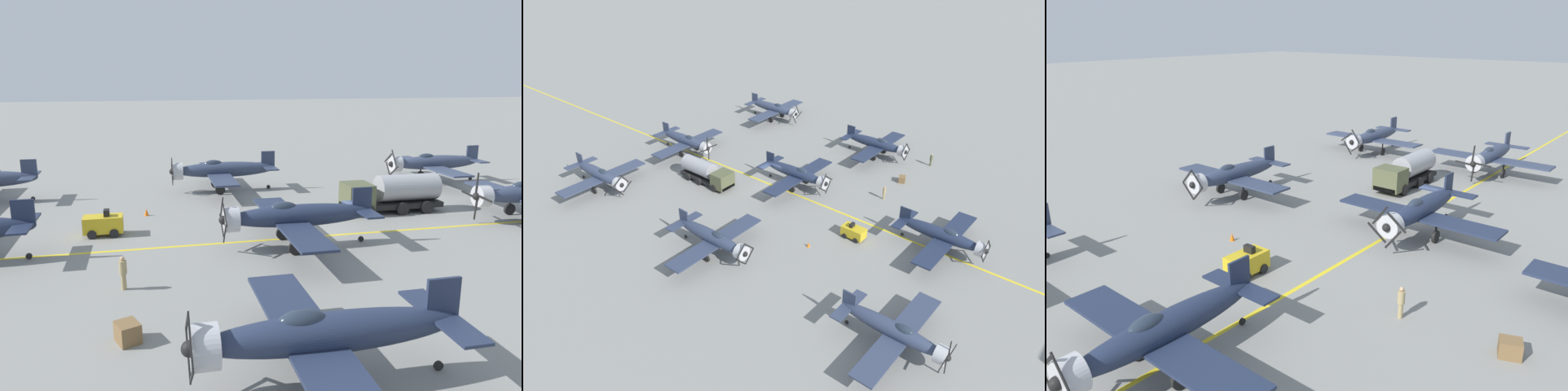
% 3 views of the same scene
% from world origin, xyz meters
% --- Properties ---
extents(ground_plane, '(400.00, 400.00, 0.00)m').
position_xyz_m(ground_plane, '(0.00, 0.00, 0.00)').
color(ground_plane, gray).
extents(taxiway_stripe, '(0.30, 160.00, 0.01)m').
position_xyz_m(taxiway_stripe, '(0.00, 0.00, 0.00)').
color(taxiway_stripe, yellow).
rests_on(taxiway_stripe, ground).
extents(airplane_mid_right, '(12.00, 9.98, 3.65)m').
position_xyz_m(airplane_mid_right, '(15.31, 5.52, 2.01)').
color(airplane_mid_right, '#2E3852').
rests_on(airplane_mid_right, ground).
extents(airplane_mid_center, '(12.00, 9.98, 3.65)m').
position_xyz_m(airplane_mid_center, '(-1.67, 3.42, 2.01)').
color(airplane_mid_center, '#212B45').
rests_on(airplane_mid_center, ground).
extents(airplane_near_right, '(12.00, 9.98, 3.65)m').
position_xyz_m(airplane_near_right, '(14.56, -15.99, 2.01)').
color(airplane_near_right, '#343F58').
rests_on(airplane_near_right, ground).
extents(airplane_mid_left, '(12.00, 9.98, 3.65)m').
position_xyz_m(airplane_mid_left, '(-16.27, 6.78, 2.01)').
color(airplane_mid_left, '#222C46').
rests_on(airplane_mid_left, ground).
extents(fuel_tanker, '(2.68, 8.00, 2.98)m').
position_xyz_m(fuel_tanker, '(4.89, -6.57, 1.51)').
color(fuel_tanker, black).
rests_on(fuel_tanker, ground).
extents(tow_tractor, '(1.57, 2.60, 1.79)m').
position_xyz_m(tow_tractor, '(3.50, 15.40, 0.79)').
color(tow_tractor, gold).
rests_on(tow_tractor, ground).
extents(ground_crew_inspecting, '(0.39, 0.39, 1.78)m').
position_xyz_m(ground_crew_inspecting, '(-6.13, 13.78, 0.97)').
color(ground_crew_inspecting, tan).
rests_on(ground_crew_inspecting, ground).
extents(supply_crate_by_tanker, '(1.26, 1.17, 0.85)m').
position_xyz_m(supply_crate_by_tanker, '(-11.60, 13.44, 0.43)').
color(supply_crate_by_tanker, brown).
rests_on(supply_crate_by_tanker, ground).
extents(traffic_cone, '(0.36, 0.36, 0.55)m').
position_xyz_m(traffic_cone, '(8.00, 12.52, 0.28)').
color(traffic_cone, orange).
rests_on(traffic_cone, ground).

